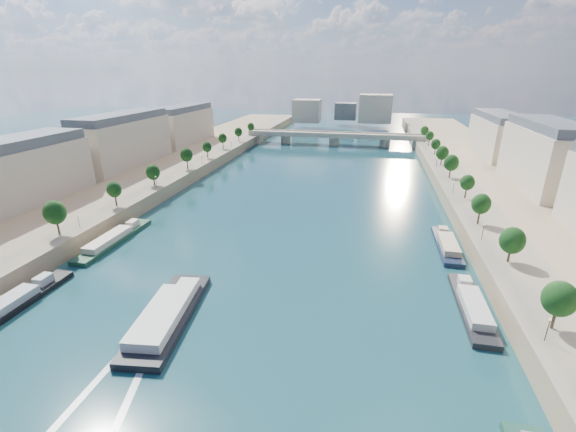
% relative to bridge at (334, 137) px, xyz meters
% --- Properties ---
extents(ground, '(700.00, 700.00, 0.00)m').
position_rel_bridge_xyz_m(ground, '(0.00, -137.67, -5.08)').
color(ground, '#0C2736').
rests_on(ground, ground).
extents(quay_left, '(44.00, 520.00, 5.00)m').
position_rel_bridge_xyz_m(quay_left, '(-72.00, -137.67, -2.58)').
color(quay_left, '#9E8460').
rests_on(quay_left, ground).
extents(quay_right, '(44.00, 520.00, 5.00)m').
position_rel_bridge_xyz_m(quay_right, '(72.00, -137.67, -2.58)').
color(quay_right, '#9E8460').
rests_on(quay_right, ground).
extents(pave_left, '(14.00, 520.00, 0.10)m').
position_rel_bridge_xyz_m(pave_left, '(-57.00, -137.67, -0.03)').
color(pave_left, gray).
rests_on(pave_left, quay_left).
extents(pave_right, '(14.00, 520.00, 0.10)m').
position_rel_bridge_xyz_m(pave_right, '(57.00, -137.67, -0.03)').
color(pave_right, gray).
rests_on(pave_right, quay_right).
extents(trees_left, '(4.80, 268.80, 8.26)m').
position_rel_bridge_xyz_m(trees_left, '(-55.00, -135.67, 5.39)').
color(trees_left, '#382B1E').
rests_on(trees_left, ground).
extents(trees_right, '(4.80, 268.80, 8.26)m').
position_rel_bridge_xyz_m(trees_right, '(55.00, -127.67, 5.39)').
color(trees_right, '#382B1E').
rests_on(trees_right, ground).
extents(lamps_left, '(0.36, 200.36, 4.28)m').
position_rel_bridge_xyz_m(lamps_left, '(-52.50, -147.67, 2.70)').
color(lamps_left, black).
rests_on(lamps_left, ground).
extents(lamps_right, '(0.36, 200.36, 4.28)m').
position_rel_bridge_xyz_m(lamps_right, '(52.50, -132.67, 2.70)').
color(lamps_right, black).
rests_on(lamps_right, ground).
extents(buildings_left, '(16.00, 226.00, 23.20)m').
position_rel_bridge_xyz_m(buildings_left, '(-85.00, -125.67, 11.37)').
color(buildings_left, beige).
rests_on(buildings_left, ground).
extents(skyline, '(79.00, 42.00, 22.00)m').
position_rel_bridge_xyz_m(skyline, '(3.19, 81.85, 9.57)').
color(skyline, beige).
rests_on(skyline, ground).
extents(bridge, '(112.00, 12.00, 8.15)m').
position_rel_bridge_xyz_m(bridge, '(0.00, 0.00, 0.00)').
color(bridge, '#C1B79E').
rests_on(bridge, ground).
extents(tour_barge, '(11.78, 29.84, 3.94)m').
position_rel_bridge_xyz_m(tour_barge, '(-12.86, -193.91, -3.96)').
color(tour_barge, black).
rests_on(tour_barge, ground).
extents(wake, '(10.73, 26.00, 0.04)m').
position_rel_bridge_xyz_m(wake, '(-12.86, -210.47, -5.06)').
color(wake, silver).
rests_on(wake, ground).
extents(moored_barges_right, '(5.00, 123.59, 3.60)m').
position_rel_bridge_xyz_m(moored_barges_right, '(45.50, -197.45, -4.24)').
color(moored_barges_right, black).
rests_on(moored_barges_right, ground).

